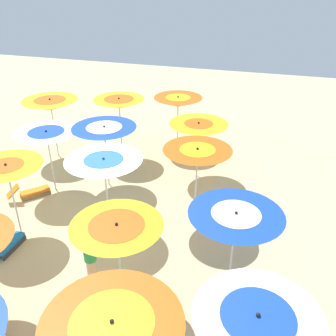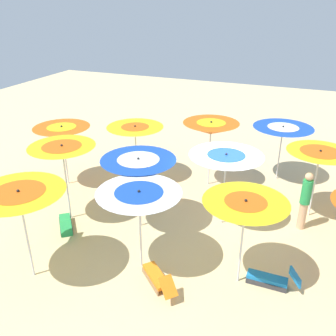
{
  "view_description": "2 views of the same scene",
  "coord_description": "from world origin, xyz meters",
  "px_view_note": "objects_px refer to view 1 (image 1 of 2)",
  "views": [
    {
      "loc": [
        -8.29,
        -4.24,
        7.1
      ],
      "look_at": [
        1.52,
        -1.32,
        1.5
      ],
      "focal_mm": 39.68,
      "sensor_mm": 36.0,
      "label": 1
    },
    {
      "loc": [
        -2.08,
        9.98,
        6.57
      ],
      "look_at": [
        2.02,
        -0.3,
        1.4
      ],
      "focal_mm": 39.51,
      "sensor_mm": 36.0,
      "label": 2
    }
  ],
  "objects_px": {
    "beach_umbrella_9": "(113,330)",
    "beach_umbrella_12": "(197,156)",
    "lounger_3": "(31,192)",
    "beach_umbrella_14": "(257,323)",
    "beach_umbrella_13": "(235,220)",
    "beach_umbrella_6": "(105,132)",
    "beach_umbrella_10": "(178,102)",
    "beach_umbrella_2": "(7,171)",
    "beachgoer_0": "(90,256)",
    "lounger_5": "(7,245)",
    "beach_umbrella_8": "(117,231)",
    "beach_umbrella_11": "(198,128)",
    "beach_umbrella_1": "(47,136)",
    "beach_umbrella_0": "(51,105)",
    "lounger_0": "(106,152)",
    "beach_umbrella_5": "(119,104)",
    "beach_umbrella_7": "(104,165)"
  },
  "relations": [
    {
      "from": "beach_umbrella_8",
      "to": "lounger_5",
      "type": "height_order",
      "value": "beach_umbrella_8"
    },
    {
      "from": "beach_umbrella_6",
      "to": "beach_umbrella_0",
      "type": "bearing_deg",
      "value": 62.72
    },
    {
      "from": "beach_umbrella_6",
      "to": "lounger_3",
      "type": "xyz_separation_m",
      "value": [
        -1.54,
        2.22,
        -1.89
      ]
    },
    {
      "from": "beach_umbrella_0",
      "to": "lounger_0",
      "type": "xyz_separation_m",
      "value": [
        0.45,
        -2.01,
        -2.04
      ]
    },
    {
      "from": "beach_umbrella_11",
      "to": "beach_umbrella_1",
      "type": "bearing_deg",
      "value": 117.41
    },
    {
      "from": "beach_umbrella_0",
      "to": "lounger_0",
      "type": "distance_m",
      "value": 2.9
    },
    {
      "from": "beach_umbrella_9",
      "to": "beach_umbrella_12",
      "type": "distance_m",
      "value": 5.97
    },
    {
      "from": "beach_umbrella_10",
      "to": "lounger_5",
      "type": "relative_size",
      "value": 1.8
    },
    {
      "from": "beach_umbrella_8",
      "to": "beach_umbrella_5",
      "type": "bearing_deg",
      "value": 22.77
    },
    {
      "from": "beach_umbrella_5",
      "to": "beach_umbrella_10",
      "type": "relative_size",
      "value": 1.1
    },
    {
      "from": "beach_umbrella_8",
      "to": "beach_umbrella_7",
      "type": "bearing_deg",
      "value": 30.4
    },
    {
      "from": "beach_umbrella_11",
      "to": "beachgoer_0",
      "type": "xyz_separation_m",
      "value": [
        -6.26,
        1.23,
        -0.97
      ]
    },
    {
      "from": "beach_umbrella_6",
      "to": "beach_umbrella_8",
      "type": "xyz_separation_m",
      "value": [
        -4.89,
        -2.59,
        0.01
      ]
    },
    {
      "from": "beach_umbrella_13",
      "to": "beach_umbrella_9",
      "type": "bearing_deg",
      "value": 157.85
    },
    {
      "from": "beach_umbrella_0",
      "to": "beach_umbrella_9",
      "type": "height_order",
      "value": "beach_umbrella_0"
    },
    {
      "from": "beach_umbrella_2",
      "to": "beach_umbrella_10",
      "type": "xyz_separation_m",
      "value": [
        7.2,
        -2.92,
        -0.07
      ]
    },
    {
      "from": "beach_umbrella_2",
      "to": "beachgoer_0",
      "type": "xyz_separation_m",
      "value": [
        -1.31,
        -3.07,
        -1.14
      ]
    },
    {
      "from": "beach_umbrella_5",
      "to": "lounger_5",
      "type": "distance_m",
      "value": 6.85
    },
    {
      "from": "beach_umbrella_0",
      "to": "beach_umbrella_13",
      "type": "bearing_deg",
      "value": -122.67
    },
    {
      "from": "beach_umbrella_1",
      "to": "beach_umbrella_13",
      "type": "height_order",
      "value": "beach_umbrella_1"
    },
    {
      "from": "beach_umbrella_6",
      "to": "lounger_3",
      "type": "height_order",
      "value": "beach_umbrella_6"
    },
    {
      "from": "lounger_5",
      "to": "beach_umbrella_10",
      "type": "bearing_deg",
      "value": -18.67
    },
    {
      "from": "beach_umbrella_2",
      "to": "beach_umbrella_14",
      "type": "xyz_separation_m",
      "value": [
        -3.2,
        -7.0,
        0.15
      ]
    },
    {
      "from": "beach_umbrella_1",
      "to": "beach_umbrella_11",
      "type": "relative_size",
      "value": 1.05
    },
    {
      "from": "beach_umbrella_7",
      "to": "beach_umbrella_12",
      "type": "relative_size",
      "value": 0.96
    },
    {
      "from": "beach_umbrella_7",
      "to": "beach_umbrella_8",
      "type": "bearing_deg",
      "value": -149.6
    },
    {
      "from": "beach_umbrella_8",
      "to": "beach_umbrella_14",
      "type": "height_order",
      "value": "beach_umbrella_14"
    },
    {
      "from": "beach_umbrella_14",
      "to": "beachgoer_0",
      "type": "xyz_separation_m",
      "value": [
        1.89,
        3.93,
        -1.29
      ]
    },
    {
      "from": "lounger_3",
      "to": "beach_umbrella_9",
      "type": "bearing_deg",
      "value": -92.15
    },
    {
      "from": "beach_umbrella_14",
      "to": "beach_umbrella_13",
      "type": "bearing_deg",
      "value": 12.95
    },
    {
      "from": "beach_umbrella_0",
      "to": "beach_umbrella_6",
      "type": "height_order",
      "value": "beach_umbrella_0"
    },
    {
      "from": "lounger_3",
      "to": "beach_umbrella_10",
      "type": "bearing_deg",
      "value": 7.11
    },
    {
      "from": "lounger_3",
      "to": "lounger_5",
      "type": "bearing_deg",
      "value": -116.35
    },
    {
      "from": "beach_umbrella_1",
      "to": "beachgoer_0",
      "type": "xyz_separation_m",
      "value": [
        -3.83,
        -3.44,
        -1.07
      ]
    },
    {
      "from": "beach_umbrella_0",
      "to": "lounger_0",
      "type": "bearing_deg",
      "value": -77.36
    },
    {
      "from": "beach_umbrella_6",
      "to": "beach_umbrella_10",
      "type": "xyz_separation_m",
      "value": [
        3.83,
        -1.57,
        -0.01
      ]
    },
    {
      "from": "beach_umbrella_12",
      "to": "beach_umbrella_13",
      "type": "height_order",
      "value": "beach_umbrella_12"
    },
    {
      "from": "beach_umbrella_0",
      "to": "beach_umbrella_11",
      "type": "xyz_separation_m",
      "value": [
        -0.01,
        -6.03,
        -0.27
      ]
    },
    {
      "from": "beach_umbrella_9",
      "to": "beach_umbrella_8",
      "type": "bearing_deg",
      "value": 21.8
    },
    {
      "from": "beach_umbrella_9",
      "to": "beach_umbrella_6",
      "type": "bearing_deg",
      "value": 26.02
    },
    {
      "from": "beach_umbrella_6",
      "to": "beach_umbrella_9",
      "type": "distance_m",
      "value": 7.96
    },
    {
      "from": "beach_umbrella_2",
      "to": "beach_umbrella_10",
      "type": "distance_m",
      "value": 7.77
    },
    {
      "from": "beach_umbrella_7",
      "to": "beach_umbrella_8",
      "type": "distance_m",
      "value": 2.97
    },
    {
      "from": "beach_umbrella_12",
      "to": "lounger_3",
      "type": "bearing_deg",
      "value": 93.56
    },
    {
      "from": "beach_umbrella_11",
      "to": "lounger_0",
      "type": "relative_size",
      "value": 1.75
    },
    {
      "from": "beach_umbrella_11",
      "to": "lounger_5",
      "type": "bearing_deg",
      "value": 144.1
    },
    {
      "from": "beach_umbrella_1",
      "to": "beachgoer_0",
      "type": "bearing_deg",
      "value": -138.09
    },
    {
      "from": "beach_umbrella_2",
      "to": "lounger_0",
      "type": "relative_size",
      "value": 1.9
    },
    {
      "from": "beach_umbrella_2",
      "to": "beach_umbrella_1",
      "type": "bearing_deg",
      "value": 8.38
    },
    {
      "from": "beach_umbrella_6",
      "to": "lounger_5",
      "type": "bearing_deg",
      "value": 163.91
    }
  ]
}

